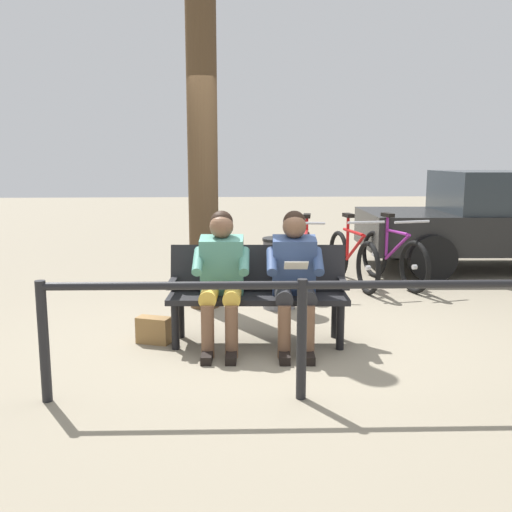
# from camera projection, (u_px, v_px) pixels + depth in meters

# --- Properties ---
(ground_plane) EXTENTS (40.00, 40.00, 0.00)m
(ground_plane) POSITION_uv_depth(u_px,v_px,m) (279.00, 344.00, 5.13)
(ground_plane) COLOR gray
(bench) EXTENTS (1.62, 0.57, 0.87)m
(bench) POSITION_uv_depth(u_px,v_px,m) (258.00, 286.00, 5.14)
(bench) COLOR black
(bench) RESTS_ON ground
(person_reading) EXTENTS (0.51, 0.78, 1.20)m
(person_reading) POSITION_uv_depth(u_px,v_px,m) (295.00, 273.00, 4.95)
(person_reading) COLOR #334772
(person_reading) RESTS_ON ground
(person_companion) EXTENTS (0.51, 0.78, 1.20)m
(person_companion) POSITION_uv_depth(u_px,v_px,m) (221.00, 273.00, 4.96)
(person_companion) COLOR #4C8C7A
(person_companion) RESTS_ON ground
(handbag) EXTENTS (0.33, 0.23, 0.24)m
(handbag) POSITION_uv_depth(u_px,v_px,m) (154.00, 330.00, 5.13)
(handbag) COLOR olive
(handbag) RESTS_ON ground
(tree_trunk) EXTENTS (0.33, 0.33, 3.68)m
(tree_trunk) POSITION_uv_depth(u_px,v_px,m) (202.00, 141.00, 6.11)
(tree_trunk) COLOR #4C3823
(tree_trunk) RESTS_ON ground
(litter_bin) EXTENTS (0.37, 0.37, 0.79)m
(litter_bin) POSITION_uv_depth(u_px,v_px,m) (279.00, 273.00, 6.30)
(litter_bin) COLOR slate
(litter_bin) RESTS_ON ground
(bicycle_purple) EXTENTS (0.56, 1.65, 0.94)m
(bicycle_purple) POSITION_uv_depth(u_px,v_px,m) (393.00, 258.00, 7.48)
(bicycle_purple) COLOR black
(bicycle_purple) RESTS_ON ground
(bicycle_blue) EXTENTS (0.48, 1.67, 0.94)m
(bicycle_blue) POSITION_uv_depth(u_px,v_px,m) (352.00, 258.00, 7.44)
(bicycle_blue) COLOR black
(bicycle_blue) RESTS_ON ground
(bicycle_red) EXTENTS (0.49, 1.66, 0.94)m
(bicycle_red) POSITION_uv_depth(u_px,v_px,m) (306.00, 259.00, 7.36)
(bicycle_red) COLOR black
(bicycle_red) RESTS_ON ground
(railing_fence) EXTENTS (3.57, 0.16, 0.85)m
(railing_fence) POSITION_uv_depth(u_px,v_px,m) (302.00, 314.00, 3.86)
(railing_fence) COLOR black
(railing_fence) RESTS_ON ground
(parked_car) EXTENTS (4.27, 2.16, 1.47)m
(parked_car) POSITION_uv_depth(u_px,v_px,m) (510.00, 218.00, 8.50)
(parked_car) COLOR black
(parked_car) RESTS_ON ground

